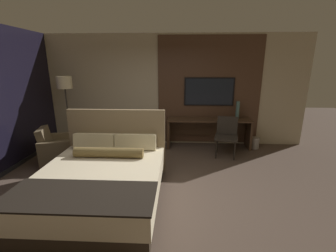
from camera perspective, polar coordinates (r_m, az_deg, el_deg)
The scene contains 10 objects.
ground_plane at distance 3.84m, azimuth -3.35°, elevation -17.06°, with size 16.00×16.00×0.00m, color #4C3D33.
wall_back_tv_panel at distance 5.86m, azimuth 0.76°, elevation 8.90°, with size 7.20×0.09×2.80m.
bed at distance 3.75m, azimuth -16.33°, elevation -12.96°, with size 1.85×2.15×1.25m.
desk at distance 5.81m, azimuth 10.22°, elevation -0.31°, with size 2.09×0.51×0.74m.
tv at distance 5.83m, azimuth 10.39°, elevation 8.57°, with size 1.25×0.04×0.70m.
desk_chair at distance 5.35m, azimuth 14.66°, elevation -1.68°, with size 0.60×0.59×0.90m.
armchair_by_window at distance 5.41m, azimuth -26.00°, elevation -5.53°, with size 0.88×0.90×0.80m.
floor_lamp at distance 5.81m, azimuth -24.69°, elevation 8.60°, with size 0.34×0.34×1.80m.
vase_tall at distance 5.86m, azimuth 17.25°, elevation 3.87°, with size 0.09×0.09×0.44m.
waste_bin at distance 6.11m, azimuth 21.15°, elevation -4.01°, with size 0.22×0.22×0.28m.
Camera 1 is at (0.37, -3.22, 2.06)m, focal length 24.00 mm.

